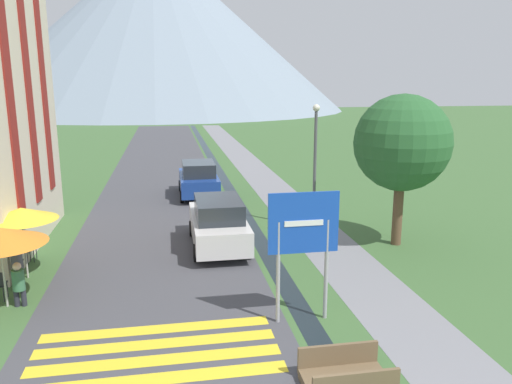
# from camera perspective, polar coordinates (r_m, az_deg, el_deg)

# --- Properties ---
(ground_plane) EXTENTS (160.00, 160.00, 0.00)m
(ground_plane) POSITION_cam_1_polar(r_m,az_deg,el_deg) (27.47, -5.50, 0.18)
(ground_plane) COLOR #3D6033
(road) EXTENTS (6.40, 60.00, 0.01)m
(road) POSITION_cam_1_polar(r_m,az_deg,el_deg) (37.22, -10.61, 3.33)
(road) COLOR #424247
(road) RESTS_ON ground_plane
(footpath) EXTENTS (2.20, 60.00, 0.01)m
(footpath) POSITION_cam_1_polar(r_m,az_deg,el_deg) (37.65, -1.27, 3.65)
(footpath) COLOR slate
(footpath) RESTS_ON ground_plane
(drainage_channel) EXTENTS (0.60, 60.00, 0.00)m
(drainage_channel) POSITION_cam_1_polar(r_m,az_deg,el_deg) (37.36, -4.92, 3.53)
(drainage_channel) COLOR black
(drainage_channel) RESTS_ON ground_plane
(crosswalk_marking) EXTENTS (5.44, 2.54, 0.01)m
(crosswalk_marking) POSITION_cam_1_polar(r_m,az_deg,el_deg) (11.88, -11.27, -17.49)
(crosswalk_marking) COLOR yellow
(crosswalk_marking) RESTS_ON ground_plane
(mountain_distant) EXTENTS (74.37, 74.37, 32.40)m
(mountain_distant) POSITION_cam_1_polar(r_m,az_deg,el_deg) (106.10, -11.42, 18.02)
(mountain_distant) COLOR gray
(mountain_distant) RESTS_ON ground_plane
(road_sign) EXTENTS (1.76, 0.11, 3.32)m
(road_sign) POSITION_cam_1_polar(r_m,az_deg,el_deg) (12.22, 5.42, -5.08)
(road_sign) COLOR #9E9EA3
(road_sign) RESTS_ON ground_plane
(footbridge) EXTENTS (1.70, 1.10, 0.65)m
(footbridge) POSITION_cam_1_polar(r_m,az_deg,el_deg) (10.59, 10.28, -20.11)
(footbridge) COLOR brown
(footbridge) RESTS_ON ground_plane
(parked_car_near) EXTENTS (1.96, 4.57, 1.82)m
(parked_car_near) POSITION_cam_1_polar(r_m,az_deg,el_deg) (18.01, -4.34, -3.51)
(parked_car_near) COLOR silver
(parked_car_near) RESTS_ON ground_plane
(parked_car_far) EXTENTS (2.00, 4.22, 1.82)m
(parked_car_far) POSITION_cam_1_polar(r_m,az_deg,el_deg) (25.98, -6.59, 1.48)
(parked_car_far) COLOR navy
(parked_car_far) RESTS_ON ground_plane
(cafe_chair_far_left) EXTENTS (0.40, 0.40, 0.85)m
(cafe_chair_far_left) POSITION_cam_1_polar(r_m,az_deg,el_deg) (18.07, -25.20, -5.99)
(cafe_chair_far_left) COLOR #232328
(cafe_chair_far_left) RESTS_ON ground_plane
(cafe_chair_far_right) EXTENTS (0.40, 0.40, 0.85)m
(cafe_chair_far_right) POSITION_cam_1_polar(r_m,az_deg,el_deg) (18.27, -24.59, -5.73)
(cafe_chair_far_right) COLOR #232328
(cafe_chair_far_right) RESTS_ON ground_plane
(cafe_chair_middle) EXTENTS (0.40, 0.40, 0.85)m
(cafe_chair_middle) POSITION_cam_1_polar(r_m,az_deg,el_deg) (17.09, -25.91, -7.10)
(cafe_chair_middle) COLOR #232328
(cafe_chair_middle) RESTS_ON ground_plane
(cafe_umbrella_middle_yellow) EXTENTS (2.10, 2.10, 2.22)m
(cafe_umbrella_middle_yellow) POSITION_cam_1_polar(r_m,az_deg,el_deg) (16.44, -25.25, -2.29)
(cafe_umbrella_middle_yellow) COLOR #B7B2A8
(cafe_umbrella_middle_yellow) RESTS_ON ground_plane
(person_seated_near) EXTENTS (0.32, 0.32, 1.23)m
(person_seated_near) POSITION_cam_1_polar(r_m,az_deg,el_deg) (14.86, -25.50, -9.28)
(person_seated_near) COLOR #282833
(person_seated_near) RESTS_ON ground_plane
(person_seated_far) EXTENTS (0.32, 0.32, 1.24)m
(person_seated_far) POSITION_cam_1_polar(r_m,az_deg,el_deg) (16.34, -25.64, -7.33)
(person_seated_far) COLOR #282833
(person_seated_far) RESTS_ON ground_plane
(streetlamp) EXTENTS (0.28, 0.28, 5.00)m
(streetlamp) POSITION_cam_1_polar(r_m,az_deg,el_deg) (19.97, 6.77, 4.12)
(streetlamp) COLOR #515156
(streetlamp) RESTS_ON ground_plane
(tree_by_path) EXTENTS (3.43, 3.43, 5.47)m
(tree_by_path) POSITION_cam_1_polar(r_m,az_deg,el_deg) (18.43, 16.36, 5.37)
(tree_by_path) COLOR brown
(tree_by_path) RESTS_ON ground_plane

